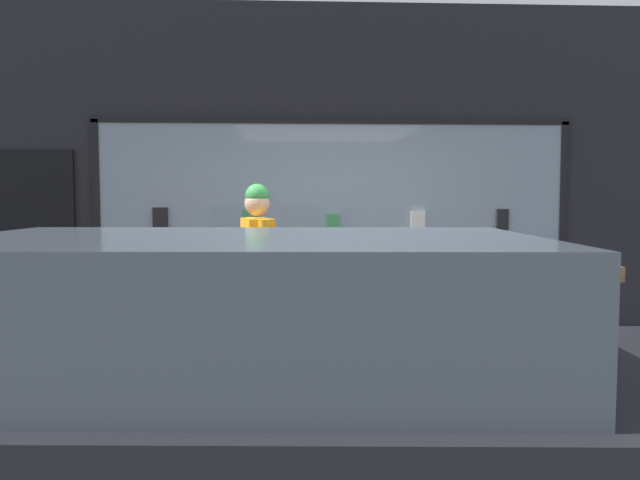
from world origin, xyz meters
TOP-DOWN VIEW (x-y plane):
  - ground_plane at (0.00, 0.00)m, footprint 40.00×40.00m
  - shopfront_facade at (-0.04, 2.39)m, footprint 8.32×0.29m
  - display_table_left at (-1.38, 1.00)m, footprint 2.45×0.61m
  - display_table_right at (1.38, 1.00)m, footprint 2.45×0.59m
  - person_browsing at (-0.80, 0.54)m, footprint 0.32×0.65m
  - small_dog at (-0.37, 0.34)m, footprint 0.40×0.58m
  - parked_car at (-0.70, -2.26)m, footprint 4.47×2.09m

SIDE VIEW (x-z plane):
  - ground_plane at x=0.00m, z-range 0.00..0.00m
  - small_dog at x=-0.37m, z-range 0.08..0.53m
  - display_table_left at x=-1.38m, z-range 0.27..1.16m
  - display_table_right at x=1.38m, z-range 0.27..1.19m
  - parked_car at x=-0.70m, z-range 0.04..1.45m
  - person_browsing at x=-0.80m, z-range 0.14..1.83m
  - shopfront_facade at x=-0.04m, z-range -0.03..3.75m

